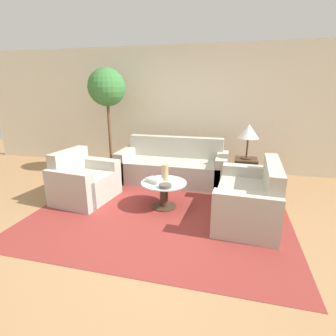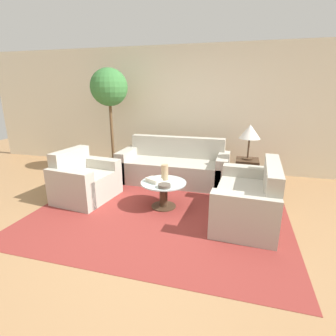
# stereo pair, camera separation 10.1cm
# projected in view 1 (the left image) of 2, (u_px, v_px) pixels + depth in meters

# --- Properties ---
(ground_plane) EXTENTS (14.00, 14.00, 0.00)m
(ground_plane) POSITION_uv_depth(u_px,v_px,m) (148.00, 225.00, 3.48)
(ground_plane) COLOR #9E754C
(wall_back) EXTENTS (10.00, 0.06, 2.60)m
(wall_back) POSITION_uv_depth(u_px,v_px,m) (187.00, 110.00, 5.64)
(wall_back) COLOR beige
(wall_back) RESTS_ON ground_plane
(rug) EXTENTS (3.59, 3.22, 0.01)m
(rug) POSITION_uv_depth(u_px,v_px,m) (164.00, 207.00, 4.01)
(rug) COLOR maroon
(rug) RESTS_ON ground_plane
(sofa_main) EXTENTS (2.05, 0.82, 0.83)m
(sofa_main) POSITION_uv_depth(u_px,v_px,m) (173.00, 167.00, 5.07)
(sofa_main) COLOR #B2AD9E
(sofa_main) RESTS_ON ground_plane
(armchair) EXTENTS (0.86, 1.03, 0.80)m
(armchair) POSITION_uv_depth(u_px,v_px,m) (83.00, 183.00, 4.23)
(armchair) COLOR #B2AD9E
(armchair) RESTS_ON ground_plane
(loveseat) EXTENTS (0.85, 1.42, 0.82)m
(loveseat) POSITION_uv_depth(u_px,v_px,m) (252.00, 200.00, 3.58)
(loveseat) COLOR #B2AD9E
(loveseat) RESTS_ON ground_plane
(coffee_table) EXTENTS (0.68, 0.68, 0.40)m
(coffee_table) POSITION_uv_depth(u_px,v_px,m) (164.00, 191.00, 3.94)
(coffee_table) COLOR #422D1E
(coffee_table) RESTS_ON ground_plane
(side_table) EXTENTS (0.38, 0.38, 0.57)m
(side_table) POSITION_uv_depth(u_px,v_px,m) (245.00, 174.00, 4.61)
(side_table) COLOR #422D1E
(side_table) RESTS_ON ground_plane
(table_lamp) EXTENTS (0.35, 0.35, 0.60)m
(table_lamp) POSITION_uv_depth(u_px,v_px,m) (249.00, 132.00, 4.39)
(table_lamp) COLOR #422D1E
(table_lamp) RESTS_ON side_table
(potted_plant) EXTENTS (0.74, 0.74, 2.13)m
(potted_plant) POSITION_uv_depth(u_px,v_px,m) (107.00, 96.00, 5.20)
(potted_plant) COLOR brown
(potted_plant) RESTS_ON ground_plane
(vase) EXTENTS (0.11, 0.11, 0.24)m
(vase) POSITION_uv_depth(u_px,v_px,m) (165.00, 172.00, 3.97)
(vase) COLOR tan
(vase) RESTS_ON coffee_table
(bowl) EXTENTS (0.18, 0.18, 0.05)m
(bowl) POSITION_uv_depth(u_px,v_px,m) (165.00, 186.00, 3.68)
(bowl) COLOR brown
(bowl) RESTS_ON coffee_table
(book_stack) EXTENTS (0.27, 0.24, 0.06)m
(book_stack) POSITION_uv_depth(u_px,v_px,m) (154.00, 180.00, 3.88)
(book_stack) COLOR beige
(book_stack) RESTS_ON coffee_table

